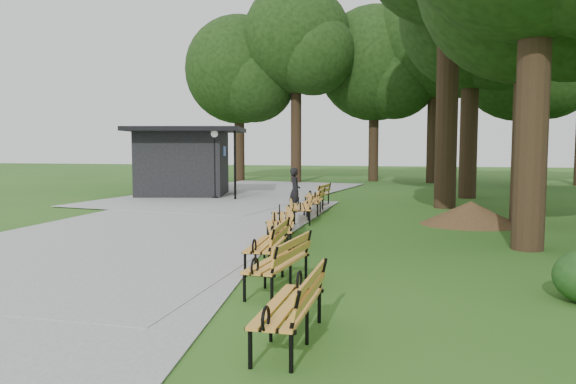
% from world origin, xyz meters
% --- Properties ---
extents(ground, '(100.00, 100.00, 0.00)m').
position_xyz_m(ground, '(0.00, 0.00, 0.00)').
color(ground, '#255317').
rests_on(ground, ground).
extents(path, '(12.00, 38.00, 0.06)m').
position_xyz_m(path, '(-4.00, 3.00, 0.03)').
color(path, gray).
rests_on(path, ground).
extents(person, '(0.56, 0.67, 1.56)m').
position_xyz_m(person, '(-0.83, 6.99, 0.78)').
color(person, black).
rests_on(person, ground).
extents(kiosk, '(5.76, 5.26, 3.12)m').
position_xyz_m(kiosk, '(-7.15, 12.37, 1.56)').
color(kiosk, black).
rests_on(kiosk, ground).
extents(lamp_post, '(0.32, 0.32, 2.98)m').
position_xyz_m(lamp_post, '(-5.19, 11.16, 2.16)').
color(lamp_post, black).
rests_on(lamp_post, ground).
extents(dirt_mound, '(2.42, 2.42, 0.70)m').
position_xyz_m(dirt_mound, '(4.74, 5.37, 0.35)').
color(dirt_mound, '#47301C').
rests_on(dirt_mound, ground).
extents(bench_0, '(0.69, 1.92, 0.88)m').
position_xyz_m(bench_0, '(1.50, -5.17, 0.44)').
color(bench_0, orange).
rests_on(bench_0, ground).
extents(bench_1, '(0.89, 1.97, 0.88)m').
position_xyz_m(bench_1, '(0.83, -2.84, 0.44)').
color(bench_1, orange).
rests_on(bench_1, ground).
extents(bench_2, '(0.72, 1.92, 0.88)m').
position_xyz_m(bench_2, '(0.25, -1.28, 0.44)').
color(bench_2, orange).
rests_on(bench_2, ground).
extents(bench_3, '(1.14, 2.00, 0.88)m').
position_xyz_m(bench_3, '(-0.03, 0.94, 0.44)').
color(bench_3, orange).
rests_on(bench_3, ground).
extents(bench_4, '(1.05, 1.99, 0.88)m').
position_xyz_m(bench_4, '(-0.36, 2.76, 0.44)').
color(bench_4, orange).
rests_on(bench_4, ground).
extents(bench_5, '(1.04, 1.99, 0.88)m').
position_xyz_m(bench_5, '(-0.25, 4.99, 0.44)').
color(bench_5, orange).
rests_on(bench_5, ground).
extents(bench_6, '(0.72, 1.93, 0.88)m').
position_xyz_m(bench_6, '(-0.18, 7.02, 0.44)').
color(bench_6, orange).
rests_on(bench_6, ground).
extents(bench_7, '(0.85, 1.96, 0.88)m').
position_xyz_m(bench_7, '(-0.38, 9.10, 0.44)').
color(bench_7, orange).
rests_on(bench_7, ground).
extents(lawn_tree_4, '(6.16, 6.16, 10.89)m').
position_xyz_m(lawn_tree_4, '(5.54, 13.87, 7.73)').
color(lawn_tree_4, black).
rests_on(lawn_tree_4, ground).
extents(tree_backdrop, '(36.05, 9.93, 16.21)m').
position_xyz_m(tree_backdrop, '(6.77, 23.17, 8.10)').
color(tree_backdrop, black).
rests_on(tree_backdrop, ground).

